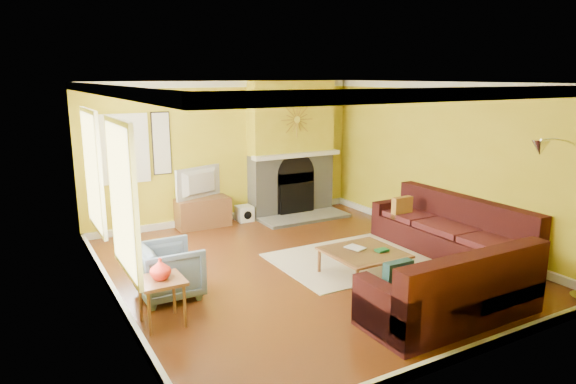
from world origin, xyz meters
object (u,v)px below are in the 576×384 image
coffee_table (363,264)px  side_table (162,302)px  sectional_sofa (409,244)px  media_console (203,212)px  arc_lamp (568,227)px  armchair (169,270)px

coffee_table → side_table: size_ratio=1.82×
sectional_sofa → media_console: 4.10m
media_console → arc_lamp: (2.51, -5.51, 0.79)m
media_console → sectional_sofa: bearing=-65.1°
sectional_sofa → coffee_table: sectional_sofa is taller
armchair → sectional_sofa: bearing=-106.2°
sectional_sofa → side_table: size_ratio=6.32×
armchair → arc_lamp: bearing=-124.3°
coffee_table → arc_lamp: bearing=-54.8°
media_console → armchair: size_ratio=1.29×
coffee_table → side_table: side_table is taller
armchair → arc_lamp: arc_lamp is taller
sectional_sofa → media_console: bearing=114.9°
sectional_sofa → arc_lamp: bearing=-66.3°
media_console → arc_lamp: size_ratio=0.47×
side_table → arc_lamp: 4.81m
coffee_table → arc_lamp: size_ratio=0.47×
sectional_sofa → armchair: bearing=163.8°
side_table → armchair: bearing=67.1°
coffee_table → side_table: (-2.87, 0.01, 0.08)m
sectional_sofa → arc_lamp: arc_lamp is taller
sectional_sofa → arc_lamp: size_ratio=1.64×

